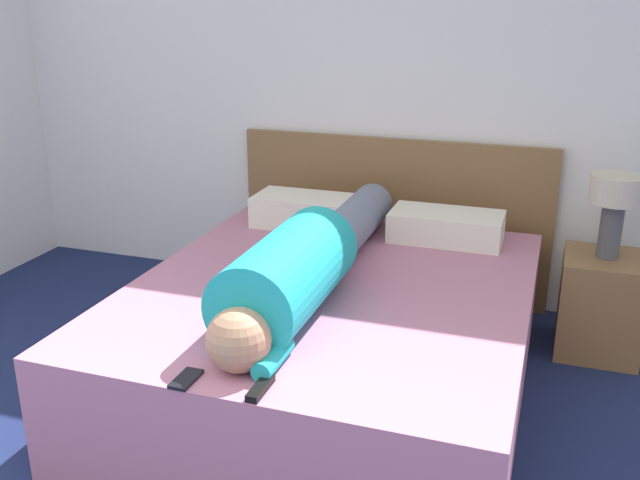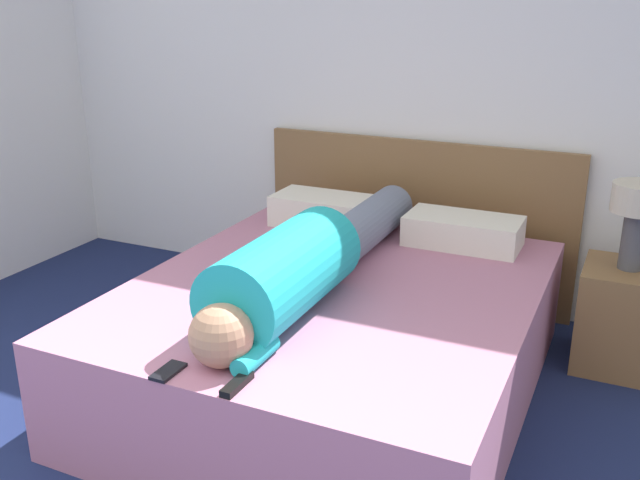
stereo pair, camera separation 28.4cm
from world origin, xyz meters
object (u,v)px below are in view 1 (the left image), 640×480
(cell_phone, at_px, (186,379))
(nightstand, at_px, (600,305))
(bed, at_px, (331,337))
(person_lying, at_px, (306,263))
(table_lamp, at_px, (615,201))
(pillow_near_headboard, at_px, (309,211))
(pillow_second, at_px, (446,226))
(tv_remote, at_px, (260,388))

(cell_phone, bearing_deg, nightstand, 51.58)
(bed, bearing_deg, person_lying, -112.69)
(table_lamp, xyz_separation_m, person_lying, (-1.20, -0.91, -0.13))
(pillow_near_headboard, relative_size, pillow_second, 1.05)
(pillow_second, bearing_deg, pillow_near_headboard, 180.00)
(table_lamp, relative_size, pillow_near_headboard, 0.68)
(table_lamp, height_order, pillow_near_headboard, table_lamp)
(table_lamp, distance_m, pillow_second, 0.79)
(person_lying, xyz_separation_m, pillow_near_headboard, (-0.30, 0.88, -0.06))
(table_lamp, height_order, pillow_second, table_lamp)
(tv_remote, bearing_deg, nightstand, 57.04)
(bed, bearing_deg, pillow_second, 63.29)
(bed, relative_size, table_lamp, 4.88)
(bed, xyz_separation_m, person_lying, (-0.06, -0.14, 0.40))
(tv_remote, bearing_deg, pillow_near_headboard, 104.43)
(person_lying, relative_size, pillow_near_headboard, 3.13)
(nightstand, xyz_separation_m, cell_phone, (-1.33, -1.68, 0.26))
(nightstand, bearing_deg, cell_phone, -128.42)
(tv_remote, bearing_deg, table_lamp, 57.04)
(bed, height_order, pillow_second, pillow_second)
(nightstand, xyz_separation_m, pillow_second, (-0.77, -0.03, 0.33))
(nightstand, distance_m, pillow_second, 0.83)
(bed, relative_size, person_lying, 1.07)
(person_lying, bearing_deg, tv_remote, -80.96)
(pillow_second, bearing_deg, table_lamp, 2.15)
(person_lying, xyz_separation_m, pillow_second, (0.43, 0.88, -0.07))
(person_lying, height_order, pillow_near_headboard, person_lying)
(pillow_near_headboard, height_order, pillow_second, pillow_near_headboard)
(nightstand, bearing_deg, table_lamp, -90.00)
(person_lying, distance_m, pillow_second, 0.98)
(nightstand, height_order, person_lying, person_lying)
(nightstand, height_order, pillow_near_headboard, pillow_near_headboard)
(table_lamp, bearing_deg, nightstand, 90.00)
(bed, height_order, person_lying, person_lying)
(pillow_near_headboard, bearing_deg, person_lying, -71.15)
(person_lying, bearing_deg, nightstand, 37.19)
(pillow_second, bearing_deg, tv_remote, -100.76)
(bed, xyz_separation_m, pillow_second, (0.37, 0.73, 0.32))
(tv_remote, relative_size, cell_phone, 1.15)
(cell_phone, bearing_deg, tv_remote, 3.84)
(table_lamp, relative_size, tv_remote, 2.67)
(nightstand, relative_size, pillow_near_headboard, 0.85)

